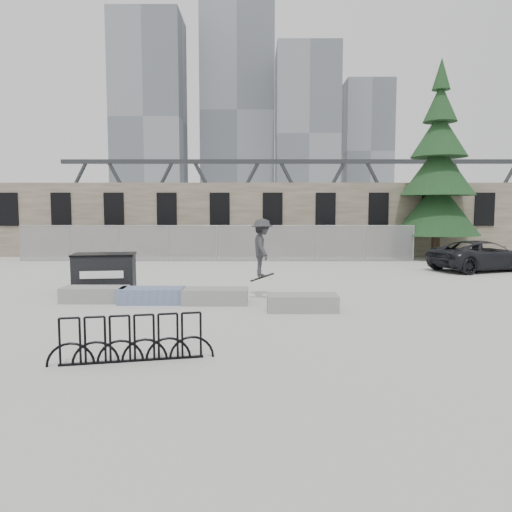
{
  "coord_description": "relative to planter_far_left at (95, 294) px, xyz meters",
  "views": [
    {
      "loc": [
        2.25,
        -15.27,
        2.91
      ],
      "look_at": [
        2.22,
        1.82,
        1.3
      ],
      "focal_mm": 35.0,
      "sensor_mm": 36.0,
      "label": 1
    }
  ],
  "objects": [
    {
      "name": "ground",
      "position": [
        2.85,
        -0.22,
        -0.26
      ],
      "size": [
        120.0,
        120.0,
        0.0
      ],
      "primitive_type": "plane",
      "color": "#B5B6B0",
      "rests_on": "ground"
    },
    {
      "name": "stone_wall",
      "position": [
        2.85,
        16.02,
        2.0
      ],
      "size": [
        36.0,
        2.58,
        4.5
      ],
      "color": "#685F4C",
      "rests_on": "ground"
    },
    {
      "name": "chainlink_fence",
      "position": [
        2.85,
        12.28,
        0.78
      ],
      "size": [
        22.06,
        0.06,
        2.02
      ],
      "color": "gray",
      "rests_on": "ground"
    },
    {
      "name": "planter_far_left",
      "position": [
        0.0,
        0.0,
        0.0
      ],
      "size": [
        2.0,
        0.9,
        0.47
      ],
      "color": "gray",
      "rests_on": "ground"
    },
    {
      "name": "planter_center_left",
      "position": [
        1.85,
        -0.22,
        0.0
      ],
      "size": [
        2.0,
        0.9,
        0.47
      ],
      "color": "#2E458A",
      "rests_on": "ground"
    },
    {
      "name": "planter_center_right",
      "position": [
        3.83,
        -0.33,
        0.0
      ],
      "size": [
        2.0,
        0.9,
        0.47
      ],
      "color": "gray",
      "rests_on": "ground"
    },
    {
      "name": "planter_offset",
      "position": [
        6.4,
        -1.4,
        0.0
      ],
      "size": [
        2.0,
        0.9,
        0.47
      ],
      "color": "gray",
      "rests_on": "ground"
    },
    {
      "name": "dumpster",
      "position": [
        -0.21,
        1.73,
        0.43
      ],
      "size": [
        2.25,
        1.56,
        1.37
      ],
      "rotation": [
        0.0,
        0.0,
        0.15
      ],
      "color": "black",
      "rests_on": "ground"
    },
    {
      "name": "bike_rack",
      "position": [
        2.73,
        -6.19,
        0.18
      ],
      "size": [
        3.08,
        0.72,
        0.9
      ],
      "rotation": [
        0.0,
        0.0,
        0.21
      ],
      "color": "black",
      "rests_on": "ground"
    },
    {
      "name": "spruce_tree",
      "position": [
        15.63,
        13.76,
        4.49
      ],
      "size": [
        4.87,
        4.87,
        11.5
      ],
      "color": "#38281E",
      "rests_on": "ground"
    },
    {
      "name": "skyline_towers",
      "position": [
        1.85,
        93.59,
        20.53
      ],
      "size": [
        58.0,
        28.0,
        48.0
      ],
      "color": "slate",
      "rests_on": "ground"
    },
    {
      "name": "truss_bridge",
      "position": [
        12.85,
        54.78,
        3.87
      ],
      "size": [
        70.0,
        3.0,
        9.8
      ],
      "color": "#2D3033",
      "rests_on": "ground"
    },
    {
      "name": "suv",
      "position": [
        15.8,
        8.04,
        0.45
      ],
      "size": [
        5.64,
        3.99,
        1.43
      ],
      "primitive_type": "imported",
      "rotation": [
        0.0,
        0.0,
        1.92
      ],
      "color": "black",
      "rests_on": "ground"
    },
    {
      "name": "skateboarder",
      "position": [
        5.27,
        0.59,
        1.41
      ],
      "size": [
        0.85,
        1.3,
        2.04
      ],
      "rotation": [
        0.0,
        0.0,
        1.7
      ],
      "color": "#2F2E31",
      "rests_on": "ground"
    }
  ]
}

